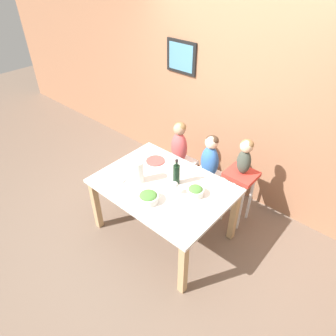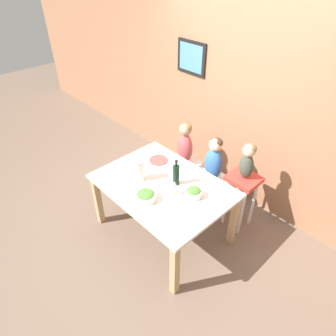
% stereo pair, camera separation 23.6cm
% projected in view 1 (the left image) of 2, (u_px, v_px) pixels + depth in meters
% --- Properties ---
extents(ground_plane, '(14.00, 14.00, 0.00)m').
position_uv_depth(ground_plane, '(164.00, 231.00, 3.64)').
color(ground_plane, '#705B4C').
extents(wall_back, '(10.00, 0.09, 2.70)m').
position_uv_depth(wall_back, '(233.00, 94.00, 3.59)').
color(wall_back, '#9E6B4C').
rests_on(wall_back, ground_plane).
extents(dining_table, '(1.43, 1.03, 0.73)m').
position_uv_depth(dining_table, '(163.00, 191.00, 3.26)').
color(dining_table, silver).
rests_on(dining_table, ground_plane).
extents(chair_far_left, '(0.40, 0.36, 0.46)m').
position_uv_depth(chair_far_left, '(179.00, 166.00, 4.07)').
color(chair_far_left, silver).
rests_on(chair_far_left, ground_plane).
extents(chair_far_center, '(0.40, 0.36, 0.46)m').
position_uv_depth(chair_far_center, '(208.00, 180.00, 3.81)').
color(chair_far_center, silver).
rests_on(chair_far_center, ground_plane).
extents(chair_right_highchair, '(0.34, 0.31, 0.73)m').
position_uv_depth(chair_right_highchair, '(240.00, 184.00, 3.48)').
color(chair_right_highchair, silver).
rests_on(chair_right_highchair, ground_plane).
extents(person_child_left, '(0.23, 0.17, 0.57)m').
position_uv_depth(person_child_left, '(179.00, 142.00, 3.85)').
color(person_child_left, '#C64C4C').
rests_on(person_child_left, chair_far_left).
extents(person_child_center, '(0.23, 0.17, 0.57)m').
position_uv_depth(person_child_center, '(210.00, 156.00, 3.59)').
color(person_child_center, '#3366B2').
rests_on(person_child_center, chair_far_center).
extents(person_baby_right, '(0.16, 0.15, 0.43)m').
position_uv_depth(person_baby_right, '(245.00, 155.00, 3.23)').
color(person_baby_right, '#3D4238').
rests_on(person_baby_right, chair_right_highchair).
extents(wine_bottle, '(0.07, 0.07, 0.31)m').
position_uv_depth(wine_bottle, '(176.00, 174.00, 3.15)').
color(wine_bottle, black).
rests_on(wine_bottle, dining_table).
extents(paper_towel_roll, '(0.11, 0.11, 0.25)m').
position_uv_depth(paper_towel_roll, '(138.00, 172.00, 3.18)').
color(paper_towel_roll, white).
rests_on(paper_towel_roll, dining_table).
extents(wine_glass_near, '(0.08, 0.08, 0.16)m').
position_uv_depth(wine_glass_near, '(175.00, 185.00, 3.01)').
color(wine_glass_near, white).
rests_on(wine_glass_near, dining_table).
extents(salad_bowl_large, '(0.21, 0.21, 0.10)m').
position_uv_depth(salad_bowl_large, '(148.00, 197.00, 2.97)').
color(salad_bowl_large, white).
rests_on(salad_bowl_large, dining_table).
extents(salad_bowl_small, '(0.17, 0.17, 0.10)m').
position_uv_depth(salad_bowl_small, '(195.00, 191.00, 3.05)').
color(salad_bowl_small, white).
rests_on(salad_bowl_small, dining_table).
extents(dinner_plate_front_left, '(0.22, 0.22, 0.01)m').
position_uv_depth(dinner_plate_front_left, '(116.00, 179.00, 3.28)').
color(dinner_plate_front_left, silver).
rests_on(dinner_plate_front_left, dining_table).
extents(dinner_plate_back_left, '(0.22, 0.22, 0.01)m').
position_uv_depth(dinner_plate_back_left, '(155.00, 161.00, 3.55)').
color(dinner_plate_back_left, '#D14C47').
rests_on(dinner_plate_back_left, dining_table).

